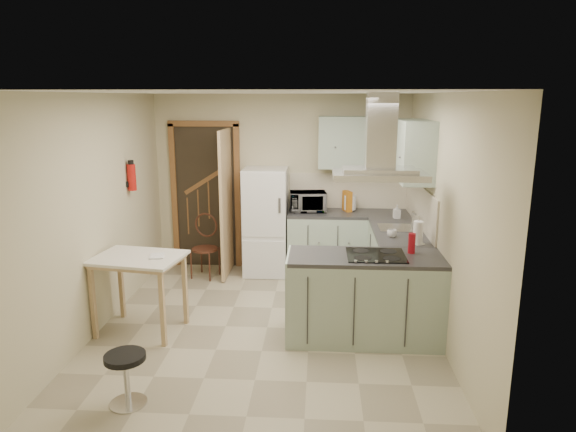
# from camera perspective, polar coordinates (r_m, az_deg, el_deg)

# --- Properties ---
(floor) EXTENTS (4.20, 4.20, 0.00)m
(floor) POSITION_cam_1_polar(r_m,az_deg,el_deg) (5.74, -2.32, -12.27)
(floor) COLOR tan
(floor) RESTS_ON ground
(ceiling) EXTENTS (4.20, 4.20, 0.00)m
(ceiling) POSITION_cam_1_polar(r_m,az_deg,el_deg) (5.18, -2.58, 13.56)
(ceiling) COLOR silver
(ceiling) RESTS_ON back_wall
(back_wall) EXTENTS (3.60, 0.00, 3.60)m
(back_wall) POSITION_cam_1_polar(r_m,az_deg,el_deg) (7.38, -0.72, 3.69)
(back_wall) COLOR beige
(back_wall) RESTS_ON floor
(left_wall) EXTENTS (0.00, 4.20, 4.20)m
(left_wall) POSITION_cam_1_polar(r_m,az_deg,el_deg) (5.79, -20.43, 0.24)
(left_wall) COLOR beige
(left_wall) RESTS_ON floor
(right_wall) EXTENTS (0.00, 4.20, 4.20)m
(right_wall) POSITION_cam_1_polar(r_m,az_deg,el_deg) (5.44, 16.78, -0.29)
(right_wall) COLOR beige
(right_wall) RESTS_ON floor
(doorway) EXTENTS (1.10, 0.12, 2.10)m
(doorway) POSITION_cam_1_polar(r_m,az_deg,el_deg) (7.54, -9.10, 2.19)
(doorway) COLOR brown
(doorway) RESTS_ON floor
(fridge) EXTENTS (0.60, 0.60, 1.50)m
(fridge) POSITION_cam_1_polar(r_m,az_deg,el_deg) (7.20, -2.48, -0.62)
(fridge) COLOR white
(fridge) RESTS_ON floor
(counter_back) EXTENTS (1.08, 0.60, 0.90)m
(counter_back) POSITION_cam_1_polar(r_m,az_deg,el_deg) (7.24, 4.34, -3.03)
(counter_back) COLOR #9EB2A0
(counter_back) RESTS_ON floor
(counter_right) EXTENTS (0.60, 1.95, 0.90)m
(counter_right) POSITION_cam_1_polar(r_m,az_deg,el_deg) (6.66, 11.66, -4.72)
(counter_right) COLOR #9EB2A0
(counter_right) RESTS_ON floor
(splashback) EXTENTS (1.68, 0.02, 0.50)m
(splashback) POSITION_cam_1_polar(r_m,az_deg,el_deg) (7.37, 6.74, 2.80)
(splashback) COLOR beige
(splashback) RESTS_ON counter_back
(wall_cabinet_back) EXTENTS (0.85, 0.35, 0.70)m
(wall_cabinet_back) POSITION_cam_1_polar(r_m,az_deg,el_deg) (7.12, 6.88, 8.12)
(wall_cabinet_back) COLOR #9EB2A0
(wall_cabinet_back) RESTS_ON back_wall
(wall_cabinet_right) EXTENTS (0.35, 0.90, 0.70)m
(wall_cabinet_right) POSITION_cam_1_polar(r_m,az_deg,el_deg) (6.13, 13.78, 7.04)
(wall_cabinet_right) COLOR #9EB2A0
(wall_cabinet_right) RESTS_ON right_wall
(peninsula) EXTENTS (1.55, 0.65, 0.90)m
(peninsula) POSITION_cam_1_polar(r_m,az_deg,el_deg) (5.39, 8.48, -8.93)
(peninsula) COLOR #9EB2A0
(peninsula) RESTS_ON floor
(hob) EXTENTS (0.58, 0.50, 0.01)m
(hob) POSITION_cam_1_polar(r_m,az_deg,el_deg) (5.24, 9.74, -4.31)
(hob) COLOR black
(hob) RESTS_ON peninsula
(extractor_hood) EXTENTS (0.90, 0.55, 0.10)m
(extractor_hood) POSITION_cam_1_polar(r_m,az_deg,el_deg) (5.06, 10.10, 4.52)
(extractor_hood) COLOR silver
(extractor_hood) RESTS_ON ceiling
(sink) EXTENTS (0.45, 0.40, 0.01)m
(sink) POSITION_cam_1_polar(r_m,az_deg,el_deg) (6.37, 12.06, -1.30)
(sink) COLOR silver
(sink) RESTS_ON counter_right
(fire_extinguisher) EXTENTS (0.10, 0.10, 0.32)m
(fire_extinguisher) POSITION_cam_1_polar(r_m,az_deg,el_deg) (6.55, -16.97, 4.12)
(fire_extinguisher) COLOR #B2140F
(fire_extinguisher) RESTS_ON left_wall
(drop_leaf_table) EXTENTS (0.99, 0.80, 0.84)m
(drop_leaf_table) POSITION_cam_1_polar(r_m,az_deg,el_deg) (5.72, -16.08, -8.32)
(drop_leaf_table) COLOR tan
(drop_leaf_table) RESTS_ON floor
(bentwood_chair) EXTENTS (0.44, 0.44, 0.80)m
(bentwood_chair) POSITION_cam_1_polar(r_m,az_deg,el_deg) (7.20, -9.23, -3.66)
(bentwood_chair) COLOR #452E17
(bentwood_chair) RESTS_ON floor
(stool) EXTENTS (0.34, 0.34, 0.45)m
(stool) POSITION_cam_1_polar(r_m,az_deg,el_deg) (4.56, -17.50, -16.90)
(stool) COLOR black
(stool) RESTS_ON floor
(microwave) EXTENTS (0.53, 0.38, 0.27)m
(microwave) POSITION_cam_1_polar(r_m,az_deg,el_deg) (7.14, 2.23, 1.62)
(microwave) COLOR black
(microwave) RESTS_ON counter_back
(kettle) EXTENTS (0.19, 0.19, 0.24)m
(kettle) POSITION_cam_1_polar(r_m,az_deg,el_deg) (7.20, 6.91, 1.51)
(kettle) COLOR white
(kettle) RESTS_ON counter_back
(cereal_box) EXTENTS (0.14, 0.20, 0.28)m
(cereal_box) POSITION_cam_1_polar(r_m,az_deg,el_deg) (7.19, 6.60, 1.65)
(cereal_box) COLOR #C46E17
(cereal_box) RESTS_ON counter_back
(soap_bottle) EXTENTS (0.09, 0.09, 0.18)m
(soap_bottle) POSITION_cam_1_polar(r_m,az_deg,el_deg) (6.87, 12.00, 0.48)
(soap_bottle) COLOR #AFB0BC
(soap_bottle) RESTS_ON counter_right
(paper_towel) EXTENTS (0.11, 0.11, 0.27)m
(paper_towel) POSITION_cam_1_polar(r_m,az_deg,el_deg) (5.70, 14.26, -1.79)
(paper_towel) COLOR white
(paper_towel) RESTS_ON counter_right
(cup) EXTENTS (0.14, 0.14, 0.09)m
(cup) POSITION_cam_1_polar(r_m,az_deg,el_deg) (5.95, 11.47, -1.92)
(cup) COLOR silver
(cup) RESTS_ON counter_right
(red_bottle) EXTENTS (0.07, 0.07, 0.21)m
(red_bottle) POSITION_cam_1_polar(r_m,az_deg,el_deg) (5.37, 13.58, -2.97)
(red_bottle) COLOR #A80E1A
(red_bottle) RESTS_ON peninsula
(book) EXTENTS (0.18, 0.22, 0.09)m
(book) POSITION_cam_1_polar(r_m,az_deg,el_deg) (5.51, -15.12, -4.00)
(book) COLOR brown
(book) RESTS_ON drop_leaf_table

